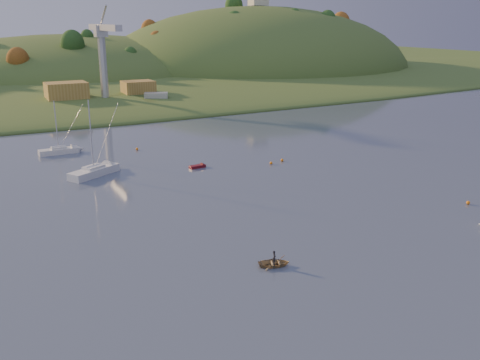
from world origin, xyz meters
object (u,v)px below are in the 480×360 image
sailboat_near (94,171)px  sailboat_far (59,150)px  red_tender (200,166)px  canoe (274,263)px

sailboat_near → sailboat_far: bearing=67.6°
sailboat_near → red_tender: (17.08, -3.42, -0.55)m
red_tender → canoe: bearing=-108.9°
sailboat_near → red_tender: 17.43m
red_tender → sailboat_near: bearing=162.9°
sailboat_near → sailboat_far: size_ratio=1.23×
red_tender → sailboat_far: bearing=126.8°
sailboat_far → red_tender: sailboat_far is taller
sailboat_far → red_tender: size_ratio=3.00×
sailboat_near → red_tender: bearing=-41.2°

